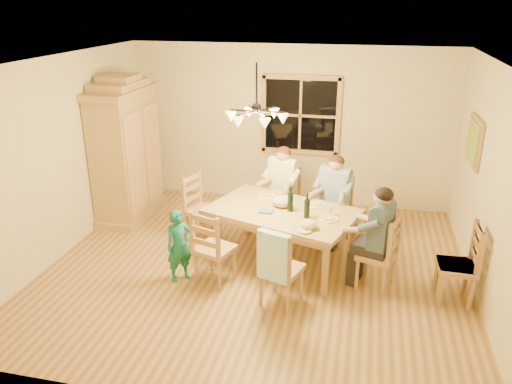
% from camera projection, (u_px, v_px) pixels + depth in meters
% --- Properties ---
extents(floor, '(5.50, 5.50, 0.00)m').
position_uv_depth(floor, '(257.00, 268.00, 6.71)').
color(floor, brown).
rests_on(floor, ground).
extents(ceiling, '(5.50, 5.00, 0.02)m').
position_uv_depth(ceiling, '(257.00, 62.00, 5.73)').
color(ceiling, white).
rests_on(ceiling, wall_back).
extents(wall_back, '(5.50, 0.02, 2.70)m').
position_uv_depth(wall_back, '(289.00, 126.00, 8.49)').
color(wall_back, '#CAB68F').
rests_on(wall_back, floor).
extents(wall_left, '(0.02, 5.00, 2.70)m').
position_uv_depth(wall_left, '(60.00, 158.00, 6.78)').
color(wall_left, '#CAB68F').
rests_on(wall_left, floor).
extents(wall_right, '(0.02, 5.00, 2.70)m').
position_uv_depth(wall_right, '(493.00, 190.00, 5.66)').
color(wall_right, '#CAB68F').
rests_on(wall_right, floor).
extents(window, '(1.30, 0.06, 1.30)m').
position_uv_depth(window, '(300.00, 115.00, 8.35)').
color(window, black).
rests_on(window, wall_back).
extents(painting, '(0.06, 0.78, 0.64)m').
position_uv_depth(painting, '(474.00, 141.00, 6.66)').
color(painting, olive).
rests_on(painting, wall_right).
extents(chandelier, '(0.77, 0.68, 0.71)m').
position_uv_depth(chandelier, '(257.00, 116.00, 5.95)').
color(chandelier, black).
rests_on(chandelier, ceiling).
extents(armoire, '(0.66, 1.40, 2.30)m').
position_uv_depth(armoire, '(127.00, 154.00, 7.98)').
color(armoire, olive).
rests_on(armoire, floor).
extents(dining_table, '(2.17, 1.70, 0.76)m').
position_uv_depth(dining_table, '(282.00, 217.00, 6.66)').
color(dining_table, '#AB804C').
rests_on(dining_table, floor).
extents(chair_far_left, '(0.55, 0.54, 0.99)m').
position_uv_depth(chair_far_left, '(282.00, 211.00, 7.74)').
color(chair_far_left, '#A47048').
rests_on(chair_far_left, floor).
extents(chair_far_right, '(0.55, 0.54, 0.99)m').
position_uv_depth(chair_far_right, '(333.00, 223.00, 7.33)').
color(chair_far_right, '#A47048').
rests_on(chair_far_right, floor).
extents(chair_near_left, '(0.55, 0.54, 0.99)m').
position_uv_depth(chair_near_left, '(215.00, 259.00, 6.30)').
color(chair_near_left, '#A47048').
rests_on(chair_near_left, floor).
extents(chair_near_right, '(0.55, 0.54, 0.99)m').
position_uv_depth(chair_near_right, '(281.00, 280.00, 5.85)').
color(chair_near_right, '#A47048').
rests_on(chair_near_right, floor).
extents(chair_end_left, '(0.54, 0.55, 0.99)m').
position_uv_depth(chair_end_left, '(203.00, 220.00, 7.42)').
color(chair_end_left, '#A47048').
rests_on(chair_end_left, floor).
extents(chair_end_right, '(0.54, 0.55, 0.99)m').
position_uv_depth(chair_end_right, '(376.00, 265.00, 6.16)').
color(chair_end_right, '#A47048').
rests_on(chair_end_right, floor).
extents(adult_woman, '(0.49, 0.52, 0.87)m').
position_uv_depth(adult_woman, '(283.00, 178.00, 7.54)').
color(adult_woman, beige).
rests_on(adult_woman, floor).
extents(adult_plaid_man, '(0.49, 0.52, 0.87)m').
position_uv_depth(adult_plaid_man, '(335.00, 189.00, 7.14)').
color(adult_plaid_man, '#365895').
rests_on(adult_plaid_man, floor).
extents(adult_slate_man, '(0.52, 0.49, 0.87)m').
position_uv_depth(adult_slate_man, '(380.00, 226.00, 5.97)').
color(adult_slate_man, '#415368').
rests_on(adult_slate_man, floor).
extents(towel, '(0.39, 0.21, 0.58)m').
position_uv_depth(towel, '(274.00, 257.00, 5.55)').
color(towel, '#B9E4FB').
rests_on(towel, chair_near_right).
extents(wine_bottle_a, '(0.08, 0.08, 0.33)m').
position_uv_depth(wine_bottle_a, '(290.00, 199.00, 6.54)').
color(wine_bottle_a, black).
rests_on(wine_bottle_a, dining_table).
extents(wine_bottle_b, '(0.08, 0.08, 0.33)m').
position_uv_depth(wine_bottle_b, '(307.00, 206.00, 6.34)').
color(wine_bottle_b, black).
rests_on(wine_bottle_b, dining_table).
extents(plate_woman, '(0.26, 0.26, 0.02)m').
position_uv_depth(plate_woman, '(266.00, 196.00, 7.07)').
color(plate_woman, white).
rests_on(plate_woman, dining_table).
extents(plate_plaid, '(0.26, 0.26, 0.02)m').
position_uv_depth(plate_plaid, '(315.00, 205.00, 6.76)').
color(plate_plaid, white).
rests_on(plate_plaid, dining_table).
extents(plate_slate, '(0.26, 0.26, 0.02)m').
position_uv_depth(plate_slate, '(328.00, 219.00, 6.33)').
color(plate_slate, white).
rests_on(plate_slate, dining_table).
extents(wine_glass_a, '(0.06, 0.06, 0.14)m').
position_uv_depth(wine_glass_a, '(281.00, 196.00, 6.89)').
color(wine_glass_a, silver).
rests_on(wine_glass_a, dining_table).
extents(wine_glass_b, '(0.06, 0.06, 0.14)m').
position_uv_depth(wine_glass_b, '(329.00, 211.00, 6.42)').
color(wine_glass_b, silver).
rests_on(wine_glass_b, dining_table).
extents(cap, '(0.20, 0.20, 0.11)m').
position_uv_depth(cap, '(309.00, 224.00, 6.07)').
color(cap, tan).
rests_on(cap, dining_table).
extents(napkin, '(0.21, 0.19, 0.03)m').
position_uv_depth(napkin, '(266.00, 211.00, 6.54)').
color(napkin, slate).
rests_on(napkin, dining_table).
extents(cloth_bundle, '(0.28, 0.22, 0.15)m').
position_uv_depth(cloth_bundle, '(282.00, 202.00, 6.69)').
color(cloth_bundle, tan).
rests_on(cloth_bundle, dining_table).
extents(child, '(0.41, 0.41, 0.96)m').
position_uv_depth(child, '(179.00, 246.00, 6.27)').
color(child, '#186C62').
rests_on(child, floor).
extents(chair_spare_front, '(0.43, 0.45, 0.99)m').
position_uv_depth(chair_spare_front, '(454.00, 277.00, 5.92)').
color(chair_spare_front, '#A47048').
rests_on(chair_spare_front, floor).
extents(chair_spare_back, '(0.44, 0.46, 0.99)m').
position_uv_depth(chair_spare_back, '(454.00, 278.00, 5.89)').
color(chair_spare_back, '#A47048').
rests_on(chair_spare_back, floor).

